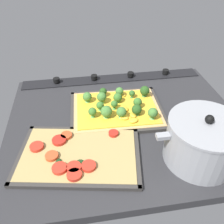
# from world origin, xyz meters

# --- Properties ---
(ground_plane) EXTENTS (0.82, 0.67, 0.03)m
(ground_plane) POSITION_xyz_m (0.00, 0.00, -0.01)
(ground_plane) COLOR #28282B
(stove_control_panel) EXTENTS (0.79, 0.07, 0.03)m
(stove_control_panel) POSITION_xyz_m (0.00, -0.30, 0.01)
(stove_control_panel) COLOR black
(stove_control_panel) RESTS_ON ground_plane
(baking_tray_front) EXTENTS (0.35, 0.27, 0.01)m
(baking_tray_front) POSITION_xyz_m (0.02, -0.06, 0.00)
(baking_tray_front) COLOR #33302D
(baking_tray_front) RESTS_ON ground_plane
(broccoli_pizza) EXTENTS (0.32, 0.25, 0.06)m
(broccoli_pizza) POSITION_xyz_m (0.02, -0.06, 0.02)
(broccoli_pizza) COLOR tan
(broccoli_pizza) RESTS_ON baking_tray_front
(baking_tray_back) EXTENTS (0.39, 0.29, 0.01)m
(baking_tray_back) POSITION_xyz_m (0.17, 0.14, 0.00)
(baking_tray_back) COLOR #33302D
(baking_tray_back) RESTS_ON ground_plane
(veggie_pizza_back) EXTENTS (0.37, 0.27, 0.02)m
(veggie_pizza_back) POSITION_xyz_m (0.18, 0.14, 0.01)
(veggie_pizza_back) COLOR #A28B52
(veggie_pizza_back) RESTS_ON baking_tray_back
(cooking_pot) EXTENTS (0.28, 0.21, 0.16)m
(cooking_pot) POSITION_xyz_m (-0.18, 0.20, 0.07)
(cooking_pot) COLOR gray
(cooking_pot) RESTS_ON ground_plane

